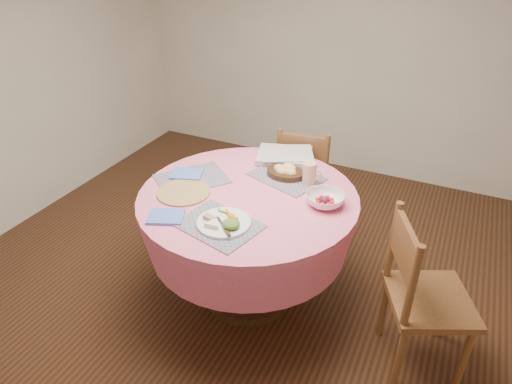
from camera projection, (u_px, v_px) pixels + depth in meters
ground at (249, 294)px, 2.94m from camera, size 4.00×4.00×0.00m
room_envelope at (246, 12)px, 2.06m from camera, size 4.01×4.01×2.71m
dining_table at (248, 223)px, 2.65m from camera, size 1.24×1.24×0.75m
chair_right at (421, 294)px, 2.27m from camera, size 0.54×0.54×0.90m
chair_back at (305, 178)px, 3.33m from camera, size 0.44×0.43×0.87m
placemat_front at (219, 225)px, 2.29m from camera, size 0.46×0.39×0.01m
placemat_left at (192, 179)px, 2.70m from camera, size 0.48×0.50×0.01m
placemat_back at (286, 176)px, 2.73m from camera, size 0.48×0.41×0.01m
wicker_trivet at (184, 192)px, 2.56m from camera, size 0.30×0.30×0.01m
napkin_near at (166, 217)px, 2.35m from camera, size 0.22×0.20×0.01m
napkin_far at (187, 174)px, 2.73m from camera, size 0.22×0.19×0.01m
dinner_plate at (224, 222)px, 2.28m from camera, size 0.27×0.27×0.05m
bread_bowl at (286, 171)px, 2.71m from camera, size 0.23×0.23×0.08m
latte_mug at (310, 173)px, 2.63m from camera, size 0.12×0.08×0.13m
fruit_bowl at (325, 200)px, 2.44m from camera, size 0.22×0.22×0.07m
newspaper_stack at (285, 155)px, 2.92m from camera, size 0.42×0.36×0.04m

